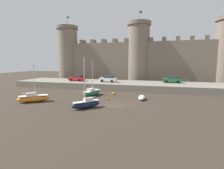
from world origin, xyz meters
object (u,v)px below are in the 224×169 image
(sailboat_near_channel_right, at_px, (33,98))
(car_quay_west, at_px, (108,79))
(mooring_buoy_off_centre, at_px, (108,99))
(mooring_buoy_near_shore, at_px, (114,93))
(car_quay_east, at_px, (172,79))
(rowboat_foreground_left, at_px, (142,97))
(car_quay_centre_west, at_px, (77,78))
(sailboat_midflat_left, at_px, (92,93))
(sailboat_near_channel_left, at_px, (86,104))

(sailboat_near_channel_right, relative_size, car_quay_west, 1.42)
(sailboat_near_channel_right, distance_m, mooring_buoy_off_centre, 11.80)
(mooring_buoy_near_shore, relative_size, car_quay_east, 0.11)
(rowboat_foreground_left, bearing_deg, car_quay_centre_west, 147.33)
(rowboat_foreground_left, bearing_deg, mooring_buoy_off_centre, -161.94)
(mooring_buoy_off_centre, height_order, car_quay_east, car_quay_east)
(sailboat_near_channel_right, height_order, car_quay_west, sailboat_near_channel_right)
(sailboat_near_channel_right, height_order, car_quay_centre_west, sailboat_near_channel_right)
(sailboat_midflat_left, xyz_separation_m, car_quay_east, (14.91, 12.94, 1.62))
(sailboat_near_channel_left, relative_size, mooring_buoy_off_centre, 18.77)
(sailboat_near_channel_left, bearing_deg, rowboat_foreground_left, 48.35)
(sailboat_near_channel_left, bearing_deg, mooring_buoy_off_centre, 77.09)
(sailboat_near_channel_right, relative_size, mooring_buoy_off_centre, 16.31)
(car_quay_west, bearing_deg, sailboat_near_channel_left, -82.34)
(mooring_buoy_near_shore, relative_size, car_quay_west, 0.11)
(mooring_buoy_off_centre, bearing_deg, sailboat_midflat_left, 146.23)
(rowboat_foreground_left, bearing_deg, sailboat_near_channel_left, -131.65)
(car_quay_centre_west, bearing_deg, sailboat_near_channel_left, -60.00)
(rowboat_foreground_left, relative_size, car_quay_west, 0.70)
(mooring_buoy_near_shore, xyz_separation_m, car_quay_west, (-3.52, 8.22, 1.98))
(sailboat_near_channel_left, height_order, car_quay_east, sailboat_near_channel_left)
(sailboat_near_channel_right, xyz_separation_m, car_quay_west, (7.00, 17.66, 1.60))
(rowboat_foreground_left, height_order, sailboat_near_channel_left, sailboat_near_channel_left)
(rowboat_foreground_left, relative_size, car_quay_centre_west, 0.70)
(rowboat_foreground_left, relative_size, mooring_buoy_off_centre, 8.04)
(sailboat_near_channel_right, relative_size, car_quay_east, 1.42)
(mooring_buoy_near_shore, xyz_separation_m, car_quay_centre_west, (-11.82, 8.12, 1.98))
(mooring_buoy_off_centre, distance_m, car_quay_west, 13.79)
(rowboat_foreground_left, relative_size, sailboat_midflat_left, 0.45)
(mooring_buoy_near_shore, bearing_deg, rowboat_foreground_left, -28.65)
(car_quay_west, bearing_deg, sailboat_midflat_left, -90.38)
(sailboat_midflat_left, bearing_deg, sailboat_near_channel_left, -72.76)
(sailboat_near_channel_right, bearing_deg, car_quay_west, 68.37)
(car_quay_east, bearing_deg, mooring_buoy_off_centre, -125.20)
(mooring_buoy_near_shore, bearing_deg, car_quay_east, 43.40)
(rowboat_foreground_left, bearing_deg, sailboat_near_channel_right, -158.70)
(rowboat_foreground_left, height_order, sailboat_near_channel_right, sailboat_near_channel_right)
(sailboat_near_channel_left, relative_size, mooring_buoy_near_shore, 14.82)
(car_quay_west, bearing_deg, car_quay_east, 9.51)
(car_quay_centre_west, bearing_deg, sailboat_near_channel_right, -85.80)
(car_quay_east, bearing_deg, sailboat_near_channel_right, -137.32)
(sailboat_near_channel_right, distance_m, car_quay_west, 19.07)
(sailboat_midflat_left, height_order, mooring_buoy_off_centre, sailboat_midflat_left)
(car_quay_west, bearing_deg, sailboat_near_channel_right, -111.63)
(sailboat_midflat_left, distance_m, car_quay_west, 10.58)
(mooring_buoy_near_shore, height_order, car_quay_west, car_quay_west)
(mooring_buoy_near_shore, height_order, mooring_buoy_off_centre, mooring_buoy_near_shore)
(car_quay_east, bearing_deg, car_quay_west, -170.49)
(rowboat_foreground_left, height_order, sailboat_midflat_left, sailboat_midflat_left)
(sailboat_midflat_left, relative_size, sailboat_near_channel_right, 1.08)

